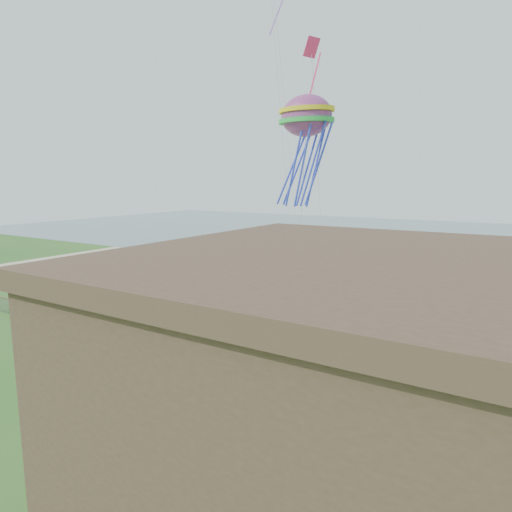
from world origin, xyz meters
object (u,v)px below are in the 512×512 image
(motel, at_px, (484,458))
(picnic_table, at_px, (168,400))
(chainlink_fence, at_px, (199,355))
(octopus_kite, at_px, (306,148))

(motel, distance_m, picnic_table, 12.23)
(chainlink_fence, bearing_deg, octopus_kite, 72.79)
(motel, distance_m, octopus_kite, 19.11)
(motel, height_order, octopus_kite, octopus_kite)
(motel, relative_size, octopus_kite, 2.26)
(picnic_table, xyz_separation_m, octopus_kite, (0.56, 10.85, 10.43))
(picnic_table, height_order, octopus_kite, octopus_kite)
(chainlink_fence, relative_size, motel, 2.41)
(chainlink_fence, xyz_separation_m, picnic_table, (1.60, -3.89, -0.22))
(picnic_table, bearing_deg, octopus_kite, 71.19)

